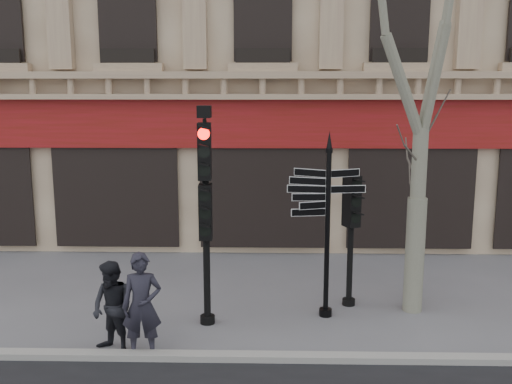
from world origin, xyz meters
TOP-DOWN VIEW (x-y plane):
  - ground at (0.00, 0.00)m, footprint 80.00×80.00m
  - kerb at (0.00, -1.40)m, footprint 80.00×0.25m
  - fingerpost at (1.32, 0.56)m, footprint 1.60×1.60m
  - traffic_signal_main at (-1.01, 0.13)m, footprint 0.48×0.35m
  - traffic_signal_secondary at (1.87, 1.16)m, footprint 0.56×0.48m
  - pedestrian_a at (-1.95, -1.30)m, footprint 0.71×0.52m
  - pedestrian_b at (-2.49, -1.15)m, footprint 0.99×0.94m

SIDE VIEW (x-z plane):
  - ground at x=0.00m, z-range 0.00..0.00m
  - kerb at x=0.00m, z-range 0.00..0.12m
  - pedestrian_b at x=-2.49m, z-range 0.00..1.62m
  - pedestrian_a at x=-1.95m, z-range 0.00..1.82m
  - traffic_signal_secondary at x=1.87m, z-range 0.55..3.33m
  - fingerpost at x=1.32m, z-range 0.64..4.35m
  - traffic_signal_main at x=-1.01m, z-range 0.55..4.75m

